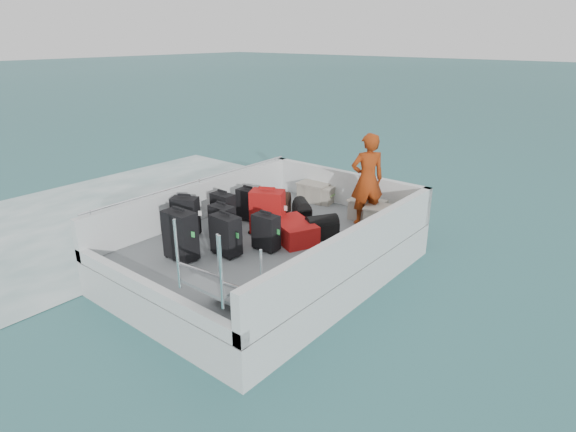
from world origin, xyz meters
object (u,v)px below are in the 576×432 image
(suitcase_6, at_px, (226,235))
(crate_1, at_px, (320,195))
(suitcase_3, at_px, (180,236))
(passenger, at_px, (367,180))
(suitcase_5, at_px, (267,212))
(crate_0, at_px, (314,192))
(suitcase_1, at_px, (223,211))
(crate_3, at_px, (383,218))
(suitcase_4, at_px, (222,224))
(suitcase_7, at_px, (266,232))
(crate_2, at_px, (367,211))
(suitcase_0, at_px, (186,217))
(suitcase_8, at_px, (293,231))
(suitcase_2, at_px, (248,205))

(suitcase_6, height_order, crate_1, suitcase_6)
(suitcase_3, distance_m, passenger, 3.49)
(crate_1, height_order, passenger, passenger)
(suitcase_5, distance_m, crate_0, 2.02)
(passenger, bearing_deg, suitcase_1, -7.75)
(suitcase_6, relative_size, crate_1, 1.22)
(suitcase_5, relative_size, passenger, 0.46)
(suitcase_3, bearing_deg, crate_3, 58.88)
(suitcase_4, height_order, suitcase_7, suitcase_4)
(suitcase_1, distance_m, crate_3, 2.91)
(suitcase_1, height_order, suitcase_5, suitcase_5)
(crate_2, relative_size, passenger, 0.35)
(suitcase_4, distance_m, crate_3, 2.90)
(suitcase_4, bearing_deg, crate_3, 51.67)
(crate_0, bearing_deg, suitcase_6, -80.56)
(suitcase_0, xyz_separation_m, crate_0, (0.60, 2.94, -0.17))
(suitcase_3, bearing_deg, crate_2, 66.65)
(suitcase_8, relative_size, crate_1, 1.61)
(crate_3, bearing_deg, suitcase_4, -129.41)
(suitcase_3, height_order, crate_1, suitcase_3)
(suitcase_6, bearing_deg, suitcase_7, 60.15)
(suitcase_6, relative_size, crate_0, 1.10)
(suitcase_6, bearing_deg, suitcase_3, -123.06)
(suitcase_8, relative_size, crate_2, 1.44)
(suitcase_2, distance_m, crate_2, 2.25)
(suitcase_7, xyz_separation_m, suitcase_8, (0.11, 0.57, -0.13))
(suitcase_6, distance_m, crate_0, 3.09)
(crate_0, distance_m, crate_3, 1.95)
(suitcase_5, relative_size, suitcase_6, 1.19)
(suitcase_7, relative_size, crate_0, 1.00)
(suitcase_5, bearing_deg, suitcase_4, -143.21)
(suitcase_0, bearing_deg, crate_3, 16.48)
(suitcase_8, bearing_deg, crate_3, -7.44)
(crate_3, bearing_deg, passenger, -179.93)
(crate_2, bearing_deg, crate_0, 169.50)
(suitcase_0, bearing_deg, crate_0, 50.19)
(suitcase_6, distance_m, crate_2, 2.93)
(suitcase_2, bearing_deg, suitcase_1, -102.64)
(crate_0, bearing_deg, suitcase_0, -101.57)
(suitcase_2, xyz_separation_m, suitcase_8, (1.28, -0.23, -0.13))
(suitcase_6, bearing_deg, suitcase_4, 146.55)
(suitcase_5, height_order, suitcase_6, suitcase_5)
(suitcase_1, height_order, suitcase_2, suitcase_1)
(suitcase_1, bearing_deg, crate_0, 80.20)
(suitcase_7, bearing_deg, suitcase_8, 76.61)
(crate_1, bearing_deg, suitcase_1, -103.82)
(crate_0, bearing_deg, suitcase_3, -88.68)
(suitcase_5, distance_m, suitcase_6, 1.09)
(suitcase_3, distance_m, suitcase_8, 1.92)
(suitcase_3, bearing_deg, passenger, 64.19)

